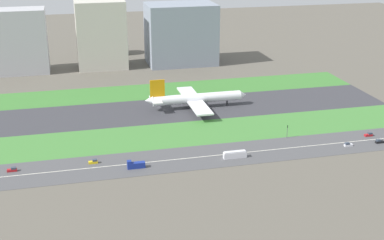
% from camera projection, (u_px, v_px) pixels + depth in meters
% --- Properties ---
extents(ground_plane, '(800.00, 800.00, 0.00)m').
position_uv_depth(ground_plane, '(165.00, 110.00, 325.52)').
color(ground_plane, '#5B564C').
extents(runway, '(280.00, 46.00, 0.10)m').
position_uv_depth(runway, '(165.00, 110.00, 325.50)').
color(runway, '#38383D').
rests_on(runway, ground_plane).
extents(grass_median_north, '(280.00, 36.00, 0.10)m').
position_uv_depth(grass_median_north, '(154.00, 91.00, 362.86)').
color(grass_median_north, '#3D7A33').
rests_on(grass_median_north, ground_plane).
extents(grass_median_south, '(280.00, 36.00, 0.10)m').
position_uv_depth(grass_median_south, '(180.00, 134.00, 288.15)').
color(grass_median_south, '#427F38').
rests_on(grass_median_south, ground_plane).
extents(highway, '(280.00, 28.00, 0.10)m').
position_uv_depth(highway, '(193.00, 158.00, 258.99)').
color(highway, '#4C4C4F').
rests_on(highway, ground_plane).
extents(highway_centerline, '(266.00, 0.50, 0.01)m').
position_uv_depth(highway_centerline, '(193.00, 158.00, 258.97)').
color(highway_centerline, silver).
rests_on(highway_centerline, highway).
extents(airliner, '(65.00, 56.00, 19.70)m').
position_uv_depth(airliner, '(195.00, 98.00, 327.48)').
color(airliner, white).
rests_on(airliner, runway).
extents(car_4, '(4.40, 1.80, 2.00)m').
position_uv_depth(car_4, '(12.00, 170.00, 244.32)').
color(car_4, '#B2191E').
rests_on(car_4, highway).
extents(car_1, '(4.40, 1.80, 2.00)m').
position_uv_depth(car_1, '(369.00, 135.00, 285.23)').
color(car_1, '#B2191E').
rests_on(car_1, highway).
extents(truck_0, '(8.40, 2.50, 4.00)m').
position_uv_depth(truck_0, '(136.00, 165.00, 247.38)').
color(truck_0, navy).
rests_on(truck_0, highway).
extents(bus_0, '(11.60, 2.50, 3.50)m').
position_uv_depth(bus_0, '(235.00, 155.00, 258.19)').
color(bus_0, silver).
rests_on(bus_0, highway).
extents(car_0, '(4.40, 1.80, 2.00)m').
position_uv_depth(car_0, '(379.00, 141.00, 276.13)').
color(car_0, black).
rests_on(car_0, highway).
extents(car_3, '(4.40, 1.80, 2.00)m').
position_uv_depth(car_3, '(348.00, 145.00, 272.12)').
color(car_3, silver).
rests_on(car_3, highway).
extents(car_5, '(4.40, 1.80, 2.00)m').
position_uv_depth(car_5, '(94.00, 162.00, 252.57)').
color(car_5, yellow).
rests_on(car_5, highway).
extents(traffic_light, '(0.36, 0.50, 7.20)m').
position_uv_depth(traffic_light, '(287.00, 131.00, 281.53)').
color(traffic_light, '#4C4C51').
rests_on(traffic_light, highway).
extents(terminal_building, '(39.83, 24.66, 48.85)m').
position_uv_depth(terminal_building, '(20.00, 41.00, 400.95)').
color(terminal_building, '#B2B2B7').
rests_on(terminal_building, ground_plane).
extents(hangar_building, '(38.24, 26.79, 53.16)m').
position_uv_depth(hangar_building, '(101.00, 35.00, 413.75)').
color(hangar_building, beige).
rests_on(hangar_building, ground_plane).
extents(office_tower, '(55.05, 37.45, 48.69)m').
position_uv_depth(office_tower, '(181.00, 34.00, 428.75)').
color(office_tower, gray).
rests_on(office_tower, ground_plane).
extents(fuel_tank_west, '(18.93, 18.93, 15.38)m').
position_uv_depth(fuel_tank_west, '(117.00, 45.00, 465.00)').
color(fuel_tank_west, silver).
rests_on(fuel_tank_west, ground_plane).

